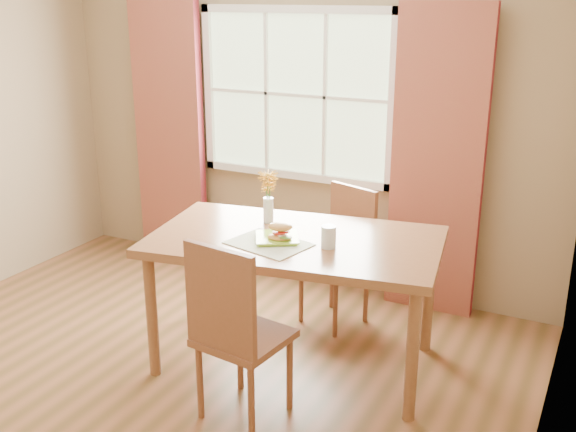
# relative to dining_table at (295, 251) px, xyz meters

# --- Properties ---
(room) EXTENTS (4.24, 3.84, 2.74)m
(room) POSITION_rel_dining_table_xyz_m (-0.61, -0.63, 0.59)
(room) COLOR brown
(room) RESTS_ON ground
(window) EXTENTS (1.62, 0.06, 1.32)m
(window) POSITION_rel_dining_table_xyz_m (-0.61, 1.24, 0.74)
(window) COLOR #B3CC9A
(window) RESTS_ON room
(curtain_left) EXTENTS (0.65, 0.08, 2.20)m
(curtain_left) POSITION_rel_dining_table_xyz_m (-1.76, 1.15, 0.34)
(curtain_left) COLOR maroon
(curtain_left) RESTS_ON room
(curtain_right) EXTENTS (0.65, 0.08, 2.20)m
(curtain_right) POSITION_rel_dining_table_xyz_m (0.54, 1.15, 0.34)
(curtain_right) COLOR maroon
(curtain_right) RESTS_ON room
(dining_table) EXTENTS (1.87, 1.25, 0.85)m
(dining_table) POSITION_rel_dining_table_xyz_m (0.00, 0.00, 0.00)
(dining_table) COLOR brown
(dining_table) RESTS_ON room
(chair_near) EXTENTS (0.49, 0.49, 1.05)m
(chair_near) POSITION_rel_dining_table_xyz_m (-0.01, -0.71, -0.18)
(chair_near) COLOR brown
(chair_near) RESTS_ON room
(chair_far) EXTENTS (0.51, 0.51, 0.97)m
(chair_far) POSITION_rel_dining_table_xyz_m (0.03, 0.70, -0.23)
(chair_far) COLOR brown
(chair_far) RESTS_ON room
(placemat) EXTENTS (0.51, 0.42, 0.01)m
(placemat) POSITION_rel_dining_table_xyz_m (-0.09, -0.17, 0.09)
(placemat) COLOR beige
(placemat) RESTS_ON dining_table
(plate) EXTENTS (0.34, 0.34, 0.01)m
(plate) POSITION_rel_dining_table_xyz_m (-0.07, -0.10, 0.10)
(plate) COLOR #8DBE2F
(plate) RESTS_ON placemat
(croissant_sandwich) EXTENTS (0.17, 0.14, 0.11)m
(croissant_sandwich) POSITION_rel_dining_table_xyz_m (-0.03, -0.13, 0.16)
(croissant_sandwich) COLOR #F3AA53
(croissant_sandwich) RESTS_ON plate
(water_glass) EXTENTS (0.09, 0.09, 0.13)m
(water_glass) POSITION_rel_dining_table_xyz_m (0.25, -0.06, 0.15)
(water_glass) COLOR silver
(water_glass) RESTS_ON dining_table
(flower_vase) EXTENTS (0.14, 0.14, 0.34)m
(flower_vase) POSITION_rel_dining_table_xyz_m (-0.28, 0.18, 0.30)
(flower_vase) COLOR silver
(flower_vase) RESTS_ON dining_table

